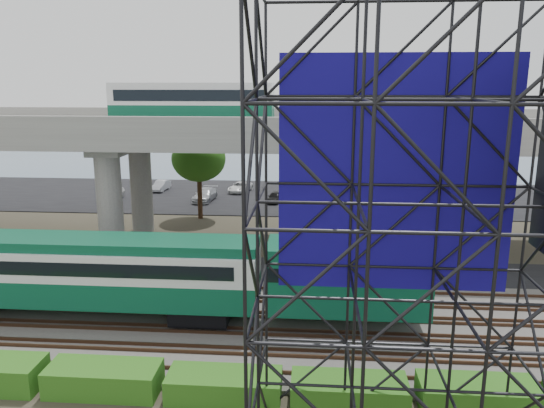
{
  "coord_description": "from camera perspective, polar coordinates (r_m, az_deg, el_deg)",
  "views": [
    {
      "loc": [
        4.42,
        -23.25,
        12.5
      ],
      "look_at": [
        2.12,
        6.0,
        5.68
      ],
      "focal_mm": 35.0,
      "sensor_mm": 36.0,
      "label": 1
    }
  ],
  "objects": [
    {
      "name": "ground",
      "position": [
        26.77,
        -5.74,
        -14.83
      ],
      "size": [
        140.0,
        140.0,
        0.0
      ],
      "primitive_type": "plane",
      "color": "#474233",
      "rests_on": "ground"
    },
    {
      "name": "ballast_bed",
      "position": [
        28.48,
        -5.02,
        -12.79
      ],
      "size": [
        90.0,
        12.0,
        0.2
      ],
      "primitive_type": "cube",
      "color": "slate",
      "rests_on": "ground"
    },
    {
      "name": "service_road",
      "position": [
        36.25,
        -2.81,
        -7.04
      ],
      "size": [
        90.0,
        5.0,
        0.08
      ],
      "primitive_type": "cube",
      "color": "black",
      "rests_on": "ground"
    },
    {
      "name": "parking_lot",
      "position": [
        58.76,
        0.08,
        0.83
      ],
      "size": [
        90.0,
        18.0,
        0.08
      ],
      "primitive_type": "cube",
      "color": "black",
      "rests_on": "ground"
    },
    {
      "name": "harbor_water",
      "position": [
        80.35,
        1.29,
        4.13
      ],
      "size": [
        140.0,
        40.0,
        0.03
      ],
      "primitive_type": "cube",
      "color": "slate",
      "rests_on": "ground"
    },
    {
      "name": "rail_tracks",
      "position": [
        28.4,
        -5.03,
        -12.46
      ],
      "size": [
        90.0,
        9.52,
        0.16
      ],
      "color": "#472D1E",
      "rests_on": "ballast_bed"
    },
    {
      "name": "commuter_train",
      "position": [
        28.84,
        -16.37,
        -6.96
      ],
      "size": [
        29.3,
        3.06,
        4.3
      ],
      "color": "black",
      "rests_on": "rail_tracks"
    },
    {
      "name": "overpass",
      "position": [
        39.77,
        -2.42,
        6.88
      ],
      "size": [
        80.0,
        12.0,
        12.4
      ],
      "color": "#9E9B93",
      "rests_on": "ground"
    },
    {
      "name": "scaffold_tower",
      "position": [
        16.33,
        14.44,
        -5.26
      ],
      "size": [
        9.36,
        6.36,
        15.0
      ],
      "color": "black",
      "rests_on": "ground"
    },
    {
      "name": "hedge_strip",
      "position": [
        22.66,
        -5.13,
        -18.78
      ],
      "size": [
        34.6,
        1.8,
        1.2
      ],
      "color": "#2B6016",
      "rests_on": "ground"
    },
    {
      "name": "trees",
      "position": [
        41.04,
        -8.38,
        3.22
      ],
      "size": [
        40.94,
        16.94,
        7.69
      ],
      "color": "#382314",
      "rests_on": "ground"
    },
    {
      "name": "suv",
      "position": [
        40.03,
        -20.11,
        -4.83
      ],
      "size": [
        4.81,
        2.29,
        1.32
      ],
      "primitive_type": "imported",
      "rotation": [
        0.0,
        0.0,
        1.55
      ],
      "color": "black",
      "rests_on": "service_road"
    },
    {
      "name": "parked_cars",
      "position": [
        57.89,
        0.37,
        1.31
      ],
      "size": [
        36.85,
        9.5,
        1.32
      ],
      "color": "silver",
      "rests_on": "parking_lot"
    }
  ]
}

